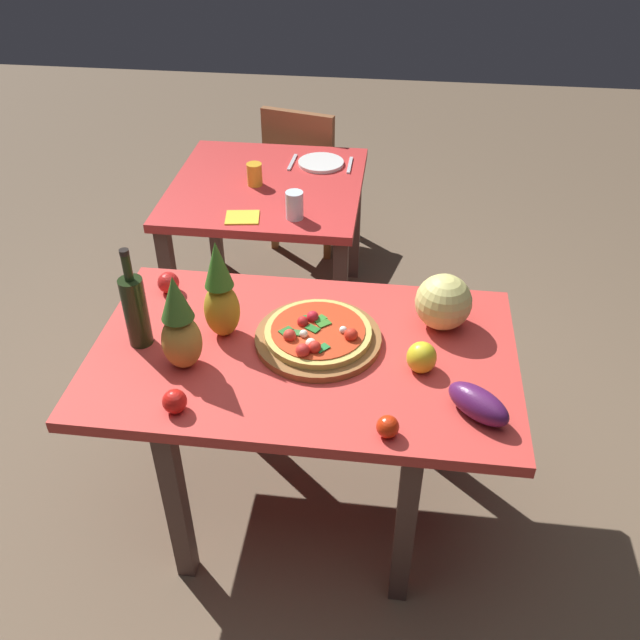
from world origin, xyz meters
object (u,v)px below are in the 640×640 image
(pizza_board, at_px, (318,338))
(melon, at_px, (443,302))
(drinking_glass_juice, at_px, (255,174))
(tomato_beside_pepper, at_px, (388,427))
(background_table, at_px, (268,204))
(knife_utensil, at_px, (350,165))
(dining_chair, at_px, (306,170))
(tomato_near_board, at_px, (175,401))
(napkin_folded, at_px, (242,217))
(pineapple_left, at_px, (220,294))
(eggplant, at_px, (478,404))
(fork_utensil, at_px, (292,162))
(wine_bottle, at_px, (135,309))
(bell_pepper, at_px, (422,357))
(display_table, at_px, (304,370))
(pineapple_right, at_px, (180,327))
(tomato_by_bottle, at_px, (168,283))
(drinking_glass_water, at_px, (294,205))
(dinner_plate, at_px, (321,163))
(pizza, at_px, (317,333))

(pizza_board, relative_size, melon, 2.19)
(drinking_glass_juice, bearing_deg, tomato_beside_pepper, -65.71)
(background_table, distance_m, knife_utensil, 0.45)
(dining_chair, xyz_separation_m, tomato_near_board, (-0.07, -2.17, 0.27))
(knife_utensil, bearing_deg, napkin_folded, -125.05)
(pineapple_left, distance_m, drinking_glass_juice, 1.11)
(tomato_beside_pepper, bearing_deg, eggplant, 23.40)
(tomato_near_board, relative_size, fork_utensil, 0.40)
(wine_bottle, distance_m, drinking_glass_juice, 1.18)
(bell_pepper, height_order, eggplant, bell_pepper)
(background_table, bearing_deg, fork_utensil, 70.26)
(display_table, xyz_separation_m, pineapple_right, (-0.35, -0.12, 0.23))
(eggplant, height_order, tomato_by_bottle, eggplant)
(pineapple_right, distance_m, bell_pepper, 0.74)
(background_table, height_order, tomato_near_board, tomato_near_board)
(drinking_glass_water, height_order, dinner_plate, drinking_glass_water)
(drinking_glass_juice, distance_m, fork_utensil, 0.29)
(pizza, relative_size, dinner_plate, 1.57)
(bell_pepper, xyz_separation_m, drinking_glass_juice, (-0.76, 1.20, 0.00))
(bell_pepper, height_order, tomato_near_board, bell_pepper)
(pineapple_left, bearing_deg, drinking_glass_water, 82.27)
(pineapple_right, relative_size, tomato_near_board, 4.58)
(tomato_near_board, bearing_deg, tomato_by_bottle, 108.72)
(drinking_glass_water, distance_m, dinner_plate, 0.55)
(display_table, bearing_deg, wine_bottle, -177.40)
(wine_bottle, xyz_separation_m, drinking_glass_juice, (0.14, 1.17, -0.08))
(display_table, bearing_deg, dinner_plate, 94.77)
(pizza_board, bearing_deg, melon, 19.47)
(drinking_glass_juice, bearing_deg, pineapple_left, -83.83)
(tomato_near_board, bearing_deg, dining_chair, 88.23)
(melon, bearing_deg, fork_utensil, 119.66)
(wine_bottle, distance_m, knife_utensil, 1.54)
(display_table, relative_size, pineapple_right, 4.14)
(pizza_board, xyz_separation_m, drinking_glass_water, (-0.20, 0.81, 0.05))
(background_table, relative_size, drinking_glass_water, 7.61)
(background_table, height_order, drinking_glass_juice, drinking_glass_juice)
(pineapple_right, distance_m, tomato_beside_pepper, 0.68)
(pineapple_left, height_order, tomato_beside_pepper, pineapple_left)
(knife_utensil, bearing_deg, pineapple_right, -103.91)
(background_table, distance_m, pineapple_right, 1.31)
(drinking_glass_juice, bearing_deg, wine_bottle, -96.63)
(background_table, distance_m, napkin_folded, 0.36)
(tomato_near_board, height_order, fork_utensil, tomato_near_board)
(drinking_glass_water, bearing_deg, tomato_by_bottle, -121.20)
(pizza_board, distance_m, wine_bottle, 0.58)
(display_table, distance_m, background_table, 1.22)
(drinking_glass_water, bearing_deg, pizza, -76.24)
(wine_bottle, relative_size, drinking_glass_juice, 3.41)
(pizza_board, xyz_separation_m, tomato_beside_pepper, (0.24, -0.38, 0.02))
(display_table, xyz_separation_m, dinner_plate, (-0.12, 1.41, 0.09))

